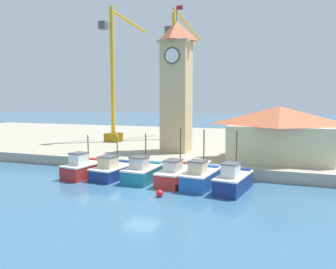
% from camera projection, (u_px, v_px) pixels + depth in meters
% --- Properties ---
extents(ground_plane, '(300.00, 300.00, 0.00)m').
position_uv_depth(ground_plane, '(142.00, 192.00, 24.28)').
color(ground_plane, '#386689').
extents(quay_wharf, '(120.00, 40.00, 1.03)m').
position_uv_depth(quay_wharf, '(214.00, 143.00, 48.79)').
color(quay_wharf, '#A89E89').
rests_on(quay_wharf, ground).
extents(fishing_boat_far_left, '(2.64, 4.39, 3.74)m').
position_uv_depth(fishing_boat_far_left, '(84.00, 168.00, 29.04)').
color(fishing_boat_far_left, '#AD2823').
rests_on(fishing_boat_far_left, ground).
extents(fishing_boat_left_outer, '(2.66, 4.79, 3.56)m').
position_uv_depth(fishing_boat_left_outer, '(113.00, 170.00, 28.78)').
color(fishing_boat_left_outer, navy).
rests_on(fishing_boat_left_outer, ground).
extents(fishing_boat_left_inner, '(2.33, 4.34, 4.01)m').
position_uv_depth(fishing_boat_left_inner, '(143.00, 172.00, 27.66)').
color(fishing_boat_left_inner, '#196B7F').
rests_on(fishing_boat_left_inner, ground).
extents(fishing_boat_mid_left, '(2.33, 5.37, 4.53)m').
position_uv_depth(fishing_boat_mid_left, '(177.00, 174.00, 26.99)').
color(fishing_boat_mid_left, '#AD2823').
rests_on(fishing_boat_mid_left, ground).
extents(fishing_boat_center, '(2.44, 4.66, 4.53)m').
position_uv_depth(fishing_boat_center, '(201.00, 177.00, 25.61)').
color(fishing_boat_center, '#2356A8').
rests_on(fishing_boat_center, ground).
extents(fishing_boat_mid_right, '(2.51, 4.78, 4.50)m').
position_uv_depth(fishing_boat_mid_right, '(233.00, 181.00, 24.47)').
color(fishing_boat_mid_right, navy).
rests_on(fishing_boat_mid_right, ground).
extents(clock_tower, '(3.44, 3.44, 16.12)m').
position_uv_depth(clock_tower, '(176.00, 84.00, 36.62)').
color(clock_tower, tan).
rests_on(clock_tower, quay_wharf).
extents(warehouse_right, '(9.65, 6.55, 5.21)m').
position_uv_depth(warehouse_right, '(279.00, 133.00, 31.53)').
color(warehouse_right, beige).
rests_on(warehouse_right, quay_wharf).
extents(port_crane_near, '(4.00, 7.18, 18.51)m').
position_uv_depth(port_crane_near, '(113.00, 91.00, 45.60)').
color(port_crane_near, '#976E11').
rests_on(port_crane_near, quay_wharf).
extents(port_crane_far, '(2.98, 10.32, 19.31)m').
position_uv_depth(port_crane_far, '(175.00, 89.00, 48.98)').
color(port_crane_far, '#976E11').
rests_on(port_crane_far, quay_wharf).
extents(mooring_buoy, '(0.51, 0.51, 0.51)m').
position_uv_depth(mooring_buoy, '(160.00, 193.00, 23.13)').
color(mooring_buoy, red).
rests_on(mooring_buoy, ground).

